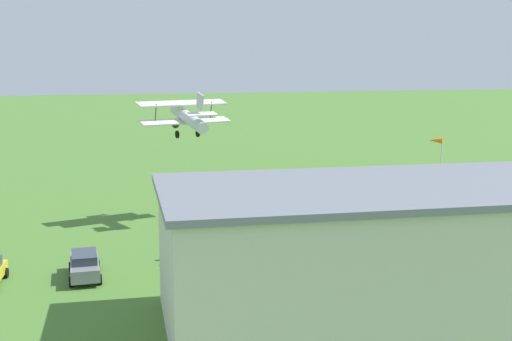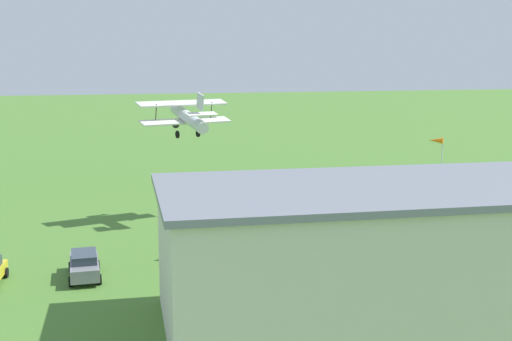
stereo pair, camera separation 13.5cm
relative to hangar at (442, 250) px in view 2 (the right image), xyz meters
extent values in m
plane|color=#47752D|center=(4.23, -28.04, -3.69)|extent=(400.00, 400.00, 0.00)
cube|color=beige|center=(0.00, 0.02, -0.18)|extent=(29.85, 12.20, 7.02)
cube|color=slate|center=(0.00, 0.02, 3.50)|extent=(30.48, 12.83, 0.35)
cube|color=#384251|center=(-0.26, -5.42, -0.82)|extent=(10.00, 0.64, 5.75)
cylinder|color=silver|center=(9.77, -24.96, 5.04)|extent=(2.52, 5.85, 2.20)
cone|color=black|center=(10.61, -27.97, 4.36)|extent=(0.90, 0.99, 0.84)
cube|color=silver|center=(9.94, -25.57, 4.75)|extent=(8.07, 3.53, 0.43)
cube|color=silver|center=(10.12, -26.22, 6.24)|extent=(8.07, 3.53, 0.43)
cube|color=silver|center=(9.15, -22.76, 6.56)|extent=(0.46, 1.33, 1.50)
cube|color=silver|center=(9.10, -22.55, 5.58)|extent=(2.75, 1.56, 0.27)
cylinder|color=black|center=(8.93, -25.49, 3.69)|extent=(0.31, 0.65, 0.64)
cylinder|color=black|center=(10.76, -24.98, 3.69)|extent=(0.31, 0.65, 0.64)
cylinder|color=#332D28|center=(7.57, -26.58, 5.49)|extent=(0.19, 0.43, 1.58)
cylinder|color=#332D28|center=(12.49, -25.21, 5.49)|extent=(0.19, 0.43, 1.58)
cube|color=slate|center=(18.61, -11.20, -2.97)|extent=(1.84, 4.54, 0.80)
cube|color=#2D3842|center=(18.61, -11.20, -2.31)|extent=(1.59, 2.55, 0.53)
cylinder|color=black|center=(17.71, -9.69, -3.37)|extent=(0.23, 0.64, 0.64)
cylinder|color=black|center=(19.45, -9.65, -3.37)|extent=(0.23, 0.64, 0.64)
cylinder|color=black|center=(17.77, -12.75, -3.37)|extent=(0.23, 0.64, 0.64)
cylinder|color=black|center=(19.51, -12.71, -3.37)|extent=(0.23, 0.64, 0.64)
cylinder|color=black|center=(23.46, -12.46, -3.37)|extent=(0.29, 0.66, 0.64)
cylinder|color=beige|center=(12.34, -12.46, -3.24)|extent=(0.42, 0.42, 0.90)
cylinder|color=orange|center=(12.34, -12.46, -2.48)|extent=(0.50, 0.50, 0.64)
sphere|color=#D8AD84|center=(12.34, -12.46, -2.04)|extent=(0.24, 0.24, 0.24)
cylinder|color=navy|center=(12.59, -13.66, -3.27)|extent=(0.44, 0.44, 0.84)
cylinder|color=#3F3F47|center=(12.59, -13.66, -2.55)|extent=(0.52, 0.52, 0.60)
sphere|color=brown|center=(12.59, -13.66, -2.14)|extent=(0.23, 0.23, 0.23)
cylinder|color=#3F3F47|center=(-10.04, -15.02, -3.30)|extent=(0.41, 0.41, 0.78)
cylinder|color=#3F3F47|center=(-10.04, -15.02, -2.64)|extent=(0.49, 0.49, 0.55)
sphere|color=beige|center=(-10.04, -15.02, -2.26)|extent=(0.21, 0.21, 0.21)
cylinder|color=navy|center=(-8.24, -14.14, -3.31)|extent=(0.33, 0.33, 0.77)
cylinder|color=#33723F|center=(-8.24, -14.14, -2.65)|extent=(0.40, 0.40, 0.54)
sphere|color=#D8AD84|center=(-8.24, -14.14, -2.28)|extent=(0.21, 0.21, 0.21)
cylinder|color=silver|center=(-14.86, -26.43, -0.64)|extent=(0.12, 0.12, 6.11)
cone|color=orange|center=(-14.16, -26.43, 2.27)|extent=(1.40, 1.26, 0.60)
camera|label=1|loc=(18.14, 30.98, 10.11)|focal=47.08mm
camera|label=2|loc=(18.01, 31.02, 10.11)|focal=47.08mm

